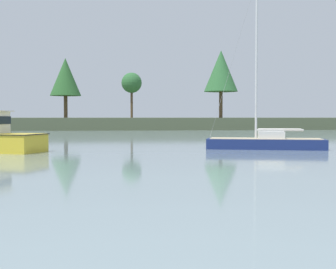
{
  "coord_description": "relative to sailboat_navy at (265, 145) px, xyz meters",
  "views": [
    {
      "loc": [
        -8.99,
        -4.58,
        2.29
      ],
      "look_at": [
        -4.82,
        33.72,
        0.81
      ],
      "focal_mm": 48.86,
      "sensor_mm": 36.0,
      "label": 1
    }
  ],
  "objects": [
    {
      "name": "shore_tree_far_right",
      "position": [
        9.54,
        56.46,
        11.04
      ],
      "size": [
        6.61,
        6.61,
        13.23
      ],
      "color": "brown",
      "rests_on": "far_shore_bank"
    },
    {
      "name": "shore_tree_center_right",
      "position": [
        -7.56,
        69.95,
        9.55
      ],
      "size": [
        4.5,
        4.5,
        9.98
      ],
      "color": "brown",
      "rests_on": "far_shore_bank"
    },
    {
      "name": "far_shore_bank",
      "position": [
        -1.53,
        74.55,
        0.82
      ],
      "size": [
        250.51,
        57.41,
        2.15
      ],
      "primitive_type": "cube",
      "color": "#4C563D",
      "rests_on": "ground"
    },
    {
      "name": "sailboat_navy",
      "position": [
        0.0,
        0.0,
        0.0
      ],
      "size": [
        8.65,
        4.58,
        12.75
      ],
      "color": "navy",
      "rests_on": "ground"
    },
    {
      "name": "shore_tree_center",
      "position": [
        -22.03,
        70.58,
        10.79
      ],
      "size": [
        6.75,
        6.75,
        13.09
      ],
      "color": "brown",
      "rests_on": "far_shore_bank"
    }
  ]
}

